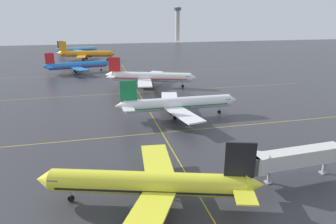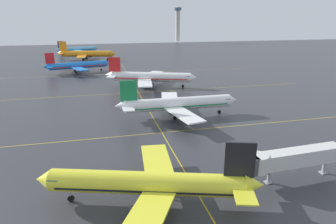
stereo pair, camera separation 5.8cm
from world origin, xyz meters
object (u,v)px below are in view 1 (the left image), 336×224
object	(u,v)px
airliner_third_row	(150,77)
airliner_far_left_stand	(77,65)
airliner_second_row	(178,104)
airliner_distant_taxiway	(77,49)
airliner_far_right_stand	(86,54)
jet_bridge	(288,159)
airliner_front_gate	(149,184)
control_tower	(178,21)

from	to	relation	value
airliner_third_row	airliner_far_left_stand	world-z (taller)	airliner_third_row
airliner_second_row	airliner_third_row	world-z (taller)	airliner_third_row
airliner_distant_taxiway	airliner_second_row	bearing A→B (deg)	-77.73
airliner_far_right_stand	jet_bridge	distance (m)	166.61
jet_bridge	airliner_far_right_stand	bearing A→B (deg)	102.99
jet_bridge	airliner_distant_taxiway	bearing A→B (deg)	102.59
airliner_second_row	jet_bridge	bearing A→B (deg)	-76.00
airliner_front_gate	airliner_far_left_stand	world-z (taller)	airliner_front_gate
airliner_second_row	airliner_far_right_stand	xyz separation A→B (m)	(-28.19, 125.19, 0.34)
airliner_third_row	airliner_distant_taxiway	world-z (taller)	airliner_third_row
airliner_front_gate	airliner_second_row	world-z (taller)	airliner_second_row
airliner_front_gate	airliner_distant_taxiway	distance (m)	203.52
airliner_far_right_stand	airliner_third_row	bearing A→B (deg)	-72.48
airliner_third_row	jet_bridge	xyz separation A→B (m)	(10.24, -76.13, 0.04)
airliner_front_gate	airliner_distant_taxiway	world-z (taller)	airliner_front_gate
airliner_far_right_stand	airliner_distant_taxiway	bearing A→B (deg)	100.88
control_tower	airliner_distant_taxiway	bearing A→B (deg)	-135.72
airliner_second_row	airliner_distant_taxiway	size ratio (longest dim) A/B	1.11
airliner_third_row	airliner_far_right_stand	size ratio (longest dim) A/B	0.95
airliner_third_row	jet_bridge	bearing A→B (deg)	-82.34
airliner_far_left_stand	control_tower	bearing A→B (deg)	61.06
jet_bridge	airliner_second_row	bearing A→B (deg)	104.00
airliner_distant_taxiway	jet_bridge	distance (m)	206.07
control_tower	airliner_far_left_stand	bearing A→B (deg)	-118.94
airliner_third_row	jet_bridge	distance (m)	76.81
airliner_third_row	airliner_far_right_stand	bearing A→B (deg)	107.52
airliner_second_row	jet_bridge	distance (m)	38.29
airliner_far_right_stand	airliner_distant_taxiway	distance (m)	39.48
airliner_second_row	airliner_far_left_stand	world-z (taller)	airliner_second_row
airliner_second_row	airliner_distant_taxiway	xyz separation A→B (m)	(-35.65, 163.96, -0.36)
airliner_third_row	control_tower	size ratio (longest dim) A/B	0.92
airliner_front_gate	airliner_far_left_stand	distance (m)	119.51
airliner_far_left_stand	airliner_front_gate	bearing A→B (deg)	-82.15
airliner_distant_taxiway	airliner_front_gate	bearing A→B (deg)	-84.17
airliner_front_gate	jet_bridge	bearing A→B (deg)	3.21
airliner_far_left_stand	airliner_distant_taxiway	size ratio (longest dim) A/B	1.05
airliner_third_row	airliner_far_right_stand	world-z (taller)	airliner_far_right_stand
airliner_second_row	airliner_far_right_stand	world-z (taller)	airliner_far_right_stand
airliner_front_gate	airliner_far_left_stand	xyz separation A→B (m)	(-16.33, 118.39, -0.03)
airliner_front_gate	control_tower	distance (m)	323.29
airliner_far_right_stand	airliner_second_row	bearing A→B (deg)	-77.31
airliner_front_gate	airliner_second_row	size ratio (longest dim) A/B	0.94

